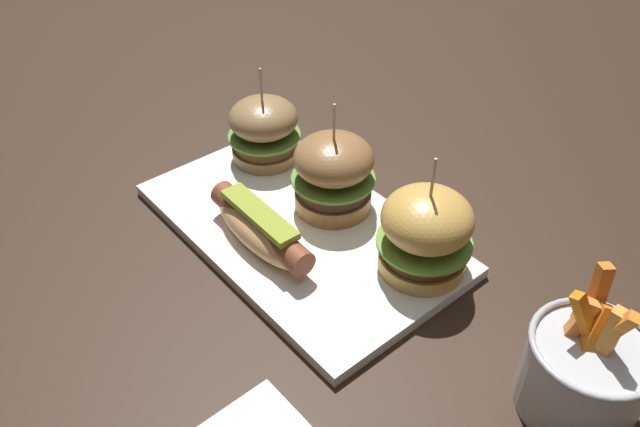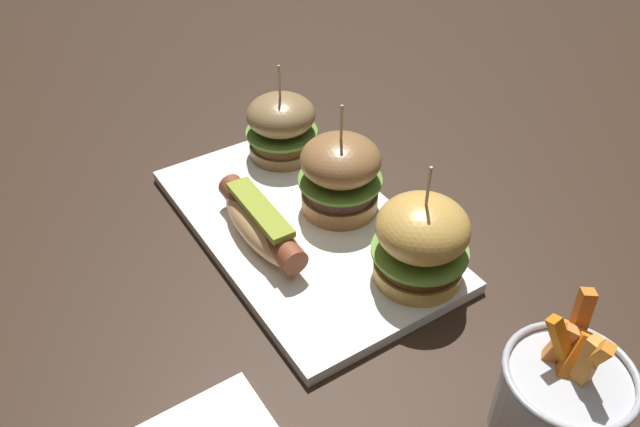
{
  "view_description": "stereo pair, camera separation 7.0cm",
  "coord_description": "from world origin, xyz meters",
  "px_view_note": "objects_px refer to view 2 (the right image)",
  "views": [
    {
      "loc": [
        0.45,
        -0.35,
        0.5
      ],
      "look_at": [
        0.04,
        0.0,
        0.05
      ],
      "focal_mm": 35.68,
      "sensor_mm": 36.0,
      "label": 1
    },
    {
      "loc": [
        0.5,
        -0.29,
        0.5
      ],
      "look_at": [
        0.04,
        0.0,
        0.05
      ],
      "focal_mm": 35.68,
      "sensor_mm": 36.0,
      "label": 2
    }
  ],
  "objects_px": {
    "platter_main": "(303,227)",
    "slider_left": "(281,126)",
    "slider_right": "(421,241)",
    "fries_bucket": "(560,399)",
    "slider_center": "(342,176)",
    "hot_dog": "(261,224)"
  },
  "relations": [
    {
      "from": "hot_dog",
      "to": "slider_right",
      "type": "xyz_separation_m",
      "value": [
        0.14,
        0.11,
        0.03
      ]
    },
    {
      "from": "slider_right",
      "to": "fries_bucket",
      "type": "height_order",
      "value": "slider_right"
    },
    {
      "from": "slider_center",
      "to": "platter_main",
      "type": "bearing_deg",
      "value": -94.05
    },
    {
      "from": "platter_main",
      "to": "fries_bucket",
      "type": "xyz_separation_m",
      "value": [
        0.34,
        0.04,
        0.04
      ]
    },
    {
      "from": "slider_center",
      "to": "fries_bucket",
      "type": "bearing_deg",
      "value": -1.7
    },
    {
      "from": "platter_main",
      "to": "slider_right",
      "type": "bearing_deg",
      "value": 22.04
    },
    {
      "from": "platter_main",
      "to": "hot_dog",
      "type": "xyz_separation_m",
      "value": [
        0.0,
        -0.05,
        0.03
      ]
    },
    {
      "from": "hot_dog",
      "to": "slider_center",
      "type": "relative_size",
      "value": 1.14
    },
    {
      "from": "platter_main",
      "to": "slider_right",
      "type": "distance_m",
      "value": 0.16
    },
    {
      "from": "slider_left",
      "to": "slider_center",
      "type": "relative_size",
      "value": 0.92
    },
    {
      "from": "slider_left",
      "to": "slider_center",
      "type": "distance_m",
      "value": 0.14
    },
    {
      "from": "slider_center",
      "to": "slider_right",
      "type": "relative_size",
      "value": 0.99
    },
    {
      "from": "hot_dog",
      "to": "fries_bucket",
      "type": "bearing_deg",
      "value": 15.93
    },
    {
      "from": "platter_main",
      "to": "slider_left",
      "type": "height_order",
      "value": "slider_left"
    },
    {
      "from": "slider_left",
      "to": "platter_main",
      "type": "bearing_deg",
      "value": -20.89
    },
    {
      "from": "slider_left",
      "to": "slider_right",
      "type": "distance_m",
      "value": 0.28
    },
    {
      "from": "platter_main",
      "to": "slider_left",
      "type": "bearing_deg",
      "value": 159.11
    },
    {
      "from": "slider_right",
      "to": "fries_bucket",
      "type": "xyz_separation_m",
      "value": [
        0.2,
        -0.01,
        -0.02
      ]
    },
    {
      "from": "slider_right",
      "to": "fries_bucket",
      "type": "relative_size",
      "value": 1.02
    },
    {
      "from": "slider_center",
      "to": "slider_right",
      "type": "xyz_separation_m",
      "value": [
        0.14,
        0.0,
        0.0
      ]
    },
    {
      "from": "hot_dog",
      "to": "slider_left",
      "type": "distance_m",
      "value": 0.18
    },
    {
      "from": "slider_center",
      "to": "hot_dog",
      "type": "bearing_deg",
      "value": -91.49
    }
  ]
}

